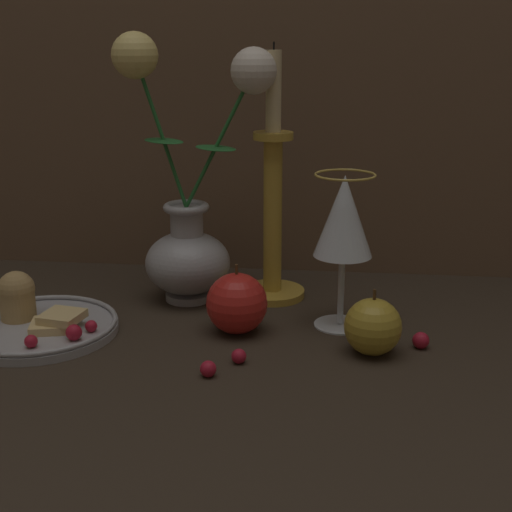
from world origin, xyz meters
TOP-DOWN VIEW (x-y plane):
  - ground_plane at (0.00, 0.00)m, footprint 2.40×2.40m
  - vase at (-0.06, 0.12)m, footprint 0.21×0.12m
  - plate_with_pastries at (-0.23, -0.02)m, footprint 0.19×0.19m
  - wine_glass at (0.15, 0.05)m, footprint 0.07×0.07m
  - candlestick at (0.05, 0.14)m, footprint 0.09×0.09m
  - apple_beside_vase at (0.18, -0.03)m, footprint 0.07×0.07m
  - apple_near_glass at (0.02, 0.01)m, footprint 0.08×0.08m
  - berry_near_plate at (0.01, -0.11)m, footprint 0.02×0.02m
  - berry_front_center at (0.24, -0.01)m, footprint 0.02×0.02m
  - berry_by_glass_stem at (0.03, -0.08)m, footprint 0.02×0.02m

SIDE VIEW (x-z plane):
  - ground_plane at x=0.00m, z-range 0.00..0.00m
  - berry_by_glass_stem at x=0.03m, z-range 0.00..0.02m
  - berry_near_plate at x=0.01m, z-range 0.00..0.02m
  - berry_front_center at x=0.24m, z-range 0.00..0.02m
  - plate_with_pastries at x=-0.23m, z-range -0.02..0.05m
  - apple_beside_vase at x=0.18m, z-range -0.01..0.07m
  - apple_near_glass at x=0.02m, z-range -0.01..0.08m
  - candlestick at x=0.05m, z-range -0.05..0.29m
  - vase at x=-0.06m, z-range -0.06..0.30m
  - wine_glass at x=0.15m, z-range 0.04..0.23m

